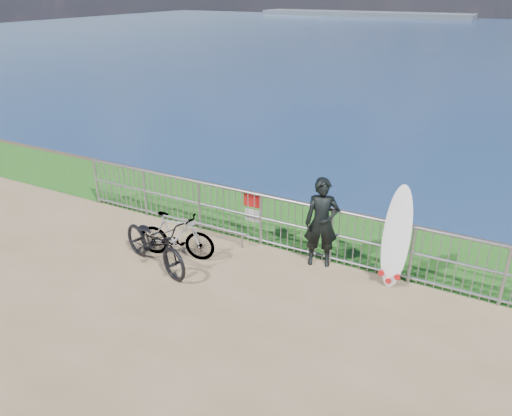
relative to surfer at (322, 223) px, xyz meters
The scene contains 8 objects.
grass_strip 1.74m from the surfer, 124.29° to the left, with size 120.00×120.00×0.00m, color #1B5417.
seascape 152.78m from the surfer, 106.98° to the left, with size 260.00×260.00×5.00m.
railing 0.90m from the surfer, 169.86° to the left, with size 10.06×0.10×1.13m.
surfer is the anchor object (origin of this frame).
surfboard 1.38m from the surfer, ahead, with size 0.49×0.44×1.85m.
bicycle_near 3.13m from the surfer, 149.40° to the right, with size 0.67×1.93×1.01m, color black.
bicycle_far 2.80m from the surfer, 156.99° to the right, with size 0.44×1.56×0.94m, color black.
bike_rack 2.39m from the surfer, behind, with size 1.59×0.05×0.33m.
Camera 1 is at (3.75, -6.43, 4.91)m, focal length 35.00 mm.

